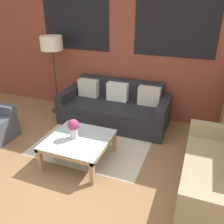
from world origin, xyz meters
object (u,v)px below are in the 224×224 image
settee_vintage (223,179)px  flower_vase (73,127)px  floor_lamp (52,46)px  couch_dark (115,108)px  coffee_table (79,142)px

settee_vintage → flower_vase: (-1.99, 0.09, 0.22)m
floor_lamp → flower_vase: bearing=-49.3°
couch_dark → settee_vintage: size_ratio=1.29×
coffee_table → flower_vase: bearing=-179.2°
flower_vase → floor_lamp: bearing=130.7°
coffee_table → flower_vase: (-0.07, -0.00, 0.22)m
couch_dark → flower_vase: (-0.13, -1.33, 0.25)m
coffee_table → settee_vintage: bearing=-2.7°
couch_dark → coffee_table: size_ratio=2.30×
floor_lamp → flower_vase: floor_lamp is taller
couch_dark → floor_lamp: bearing=178.0°
coffee_table → flower_vase: size_ratio=2.99×
floor_lamp → flower_vase: size_ratio=5.30×
floor_lamp → couch_dark: bearing=-2.0°
couch_dark → coffee_table: couch_dark is taller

